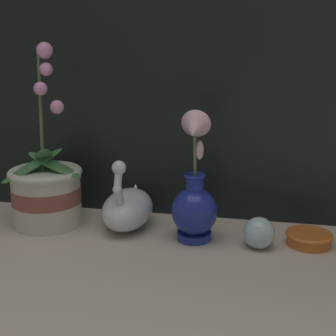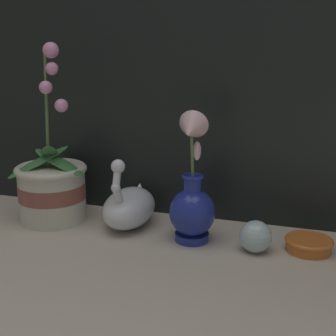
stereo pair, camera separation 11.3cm
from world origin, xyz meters
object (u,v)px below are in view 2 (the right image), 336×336
(orchid_potted_plant, at_px, (52,186))
(swan_figurine, at_px, (130,206))
(blue_vase, at_px, (192,201))
(glass_sphere, at_px, (256,236))
(amber_dish, at_px, (309,243))

(orchid_potted_plant, relative_size, swan_figurine, 2.24)
(blue_vase, distance_m, glass_sphere, 0.17)
(swan_figurine, bearing_deg, orchid_potted_plant, -174.16)
(amber_dish, bearing_deg, swan_figurine, 177.28)
(orchid_potted_plant, relative_size, blue_vase, 1.47)
(orchid_potted_plant, distance_m, amber_dish, 0.66)
(orchid_potted_plant, bearing_deg, swan_figurine, 5.84)
(blue_vase, distance_m, amber_dish, 0.28)
(orchid_potted_plant, relative_size, glass_sphere, 6.28)
(glass_sphere, bearing_deg, orchid_potted_plant, 175.71)
(swan_figurine, distance_m, amber_dish, 0.45)
(glass_sphere, bearing_deg, amber_dish, 19.49)
(glass_sphere, distance_m, amber_dish, 0.12)
(orchid_potted_plant, height_order, swan_figurine, orchid_potted_plant)
(swan_figurine, xyz_separation_m, blue_vase, (0.18, -0.05, 0.05))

